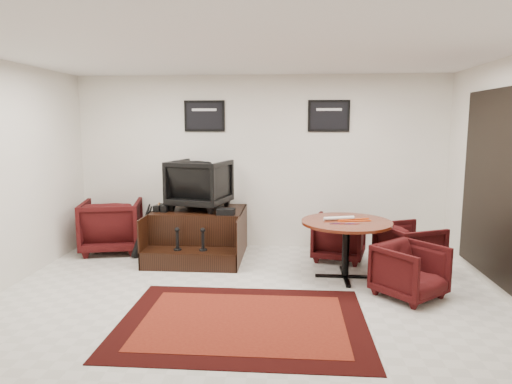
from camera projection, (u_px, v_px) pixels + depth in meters
The scene contains 16 objects.
ground at pixel (245, 303), 5.20m from camera, with size 6.00×6.00×0.00m, color silver.
room_shell at pixel (282, 146), 5.02m from camera, with size 6.02×5.02×2.81m.
area_rug at pixel (243, 322), 4.71m from camera, with size 2.54×1.91×0.01m.
shine_podium at pixel (199, 235), 7.05m from camera, with size 1.38×1.42×0.71m.
shine_chair at pixel (200, 182), 7.07m from camera, with size 0.83×0.78×0.85m, color black.
shoes_pair at pixel (163, 208), 6.94m from camera, with size 0.25×0.29×0.10m.
polish_kit at pixel (226, 212), 6.66m from camera, with size 0.26×0.18×0.09m, color black.
umbrella_black at pixel (142, 230), 6.88m from camera, with size 0.32×0.12×0.87m, color black, non-canonical shape.
umbrella_hooked at pixel (145, 230), 7.04m from camera, with size 0.30×0.11×0.81m, color black, non-canonical shape.
armchair_side at pixel (112, 223), 7.27m from camera, with size 0.89×0.83×0.92m, color black.
meeting_table at pixel (346, 228), 5.97m from camera, with size 1.18×1.18×0.77m.
table_chair_back at pixel (339, 235), 6.84m from camera, with size 0.72×0.68×0.75m, color black.
table_chair_window at pixel (410, 245), 6.27m from camera, with size 0.72×0.67×0.74m, color black.
table_chair_corner at pixel (410, 268), 5.34m from camera, with size 0.68×0.64×0.70m, color black.
paper_roll at pixel (339, 218), 6.01m from camera, with size 0.05×0.05×0.42m, color silver.
table_clutter at pixel (352, 221), 5.94m from camera, with size 0.56×0.39×0.01m.
Camera 1 is at (0.50, -4.92, 2.04)m, focal length 32.00 mm.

